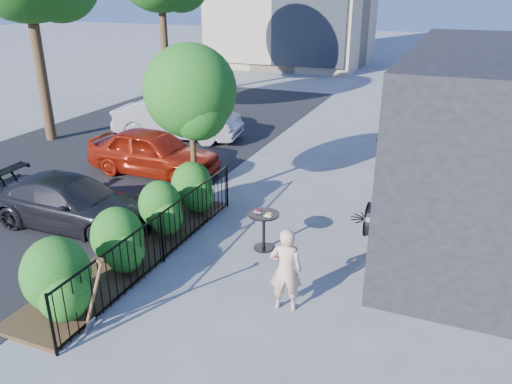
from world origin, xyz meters
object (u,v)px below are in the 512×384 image
at_px(car_silver, 178,119).
at_px(patio_tree, 192,97).
at_px(car_red, 154,152).
at_px(car_darkgrey, 71,202).
at_px(cafe_table, 264,224).
at_px(woman, 286,270).
at_px(shovel, 93,300).

bearing_deg(car_silver, patio_tree, -154.44).
bearing_deg(car_red, patio_tree, -123.44).
bearing_deg(car_darkgrey, car_silver, 9.37).
distance_m(cafe_table, car_darkgrey, 4.55).
relative_size(woman, car_red, 0.38).
bearing_deg(cafe_table, patio_tree, 148.41).
relative_size(shovel, car_red, 0.37).
bearing_deg(patio_tree, cafe_table, -31.59).
bearing_deg(patio_tree, shovel, -79.16).
height_order(cafe_table, car_silver, car_silver).
height_order(woman, shovel, woman).
xyz_separation_m(woman, shovel, (-2.54, -1.80, -0.12)).
distance_m(cafe_table, woman, 2.16).
relative_size(car_red, car_silver, 0.87).
bearing_deg(car_silver, cafe_table, -147.07).
xyz_separation_m(car_red, car_silver, (-1.25, 3.51, 0.07)).
bearing_deg(cafe_table, shovel, -111.32).
bearing_deg(woman, patio_tree, -55.94).
distance_m(cafe_table, car_red, 5.57).
height_order(patio_tree, car_silver, patio_tree).
xyz_separation_m(patio_tree, woman, (3.51, -3.31, -2.00)).
bearing_deg(cafe_table, car_red, 146.81).
xyz_separation_m(shovel, car_silver, (-4.50, 10.20, 0.11)).
bearing_deg(woman, car_silver, -62.72).
distance_m(patio_tree, shovel, 5.62).
bearing_deg(shovel, car_silver, 113.80).
xyz_separation_m(cafe_table, shovel, (-1.42, -3.64, 0.08)).
height_order(woman, car_red, woman).
height_order(patio_tree, car_red, patio_tree).
relative_size(patio_tree, woman, 2.59).
xyz_separation_m(woman, car_darkgrey, (-5.63, 1.21, -0.18)).
bearing_deg(car_red, car_darkgrey, -176.20).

